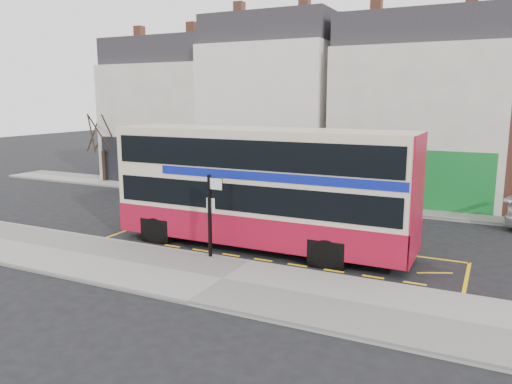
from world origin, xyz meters
The scene contains 13 objects.
ground centered at (0.00, 0.00, 0.00)m, with size 120.00×120.00×0.00m, color black.
pavement centered at (0.00, -2.30, 0.07)m, with size 40.00×4.00×0.15m, color gray.
kerb centered at (0.00, -0.38, 0.07)m, with size 40.00×0.15×0.15m, color gray.
far_pavement centered at (0.00, 11.00, 0.07)m, with size 50.00×3.00×0.15m, color gray.
road_markings centered at (0.00, 1.60, 0.01)m, with size 14.00×3.40×0.01m, color yellow, non-canonical shape.
terrace_far_left centered at (-13.50, 14.99, 4.82)m, with size 8.00×8.01×10.80m.
terrace_left centered at (-5.50, 14.99, 5.32)m, with size 8.00×8.01×11.80m.
terrace_green_shop centered at (3.50, 14.99, 5.07)m, with size 9.00×8.01×11.30m.
double_decker_bus centered at (-0.47, 1.62, 2.46)m, with size 11.69×2.72×4.67m.
bus_stop_post centered at (-1.44, -0.55, 1.95)m, with size 0.74×0.15×2.99m.
car_silver centered at (-9.08, 8.93, 0.71)m, with size 1.68×4.18×1.42m, color #AEADB2.
car_grey centered at (-0.68, 9.75, 0.70)m, with size 1.48×4.25×1.40m, color #393B40.
street_tree_left centered at (-16.94, 10.83, 4.14)m, with size 2.81×2.81×6.07m.
Camera 1 is at (7.56, -15.43, 5.80)m, focal length 35.00 mm.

